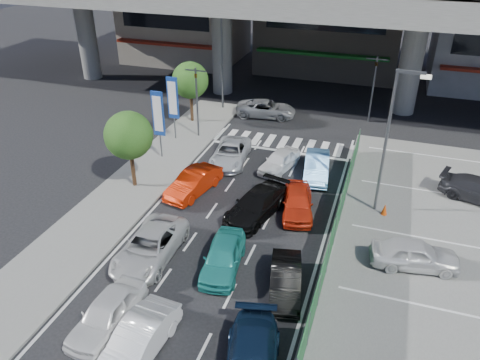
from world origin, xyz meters
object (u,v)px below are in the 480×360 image
(van_white_back_left, at_px, (107,313))
(parked_sedan_white, at_px, (415,254))
(traffic_light_left, at_px, (196,85))
(signboard_near, at_px, (158,116))
(kei_truck_front_right, at_px, (317,167))
(street_lamp_left, at_px, (224,53))
(crossing_wagon_silver, at_px, (266,109))
(traffic_cone, at_px, (385,209))
(tree_near, at_px, (129,136))
(taxi_teal_mid, at_px, (223,256))
(sedan_white_front_mid, at_px, (279,161))
(sedan_black_mid, at_px, (256,205))
(traffic_light_right, at_px, (375,73))
(tree_far, at_px, (190,80))
(street_lamp_right, at_px, (391,132))
(taxi_orange_left, at_px, (194,183))
(sedan_white_mid_left, at_px, (150,246))
(hatch_black_mid_right, at_px, (286,280))
(signboard_far, at_px, (173,100))
(taxi_orange_right, at_px, (298,202))
(wagon_silver_front_left, at_px, (230,153))
(hatch_white_back_mid, at_px, (138,341))

(van_white_back_left, xyz_separation_m, parked_sedan_white, (11.50, 7.67, 0.06))
(traffic_light_left, bearing_deg, signboard_near, -104.02)
(signboard_near, bearing_deg, kei_truck_front_right, 4.33)
(street_lamp_left, height_order, crossing_wagon_silver, street_lamp_left)
(traffic_cone, bearing_deg, crossing_wagon_silver, 130.35)
(crossing_wagon_silver, bearing_deg, van_white_back_left, 172.77)
(tree_near, bearing_deg, taxi_teal_mid, -34.83)
(street_lamp_left, bearing_deg, tree_near, -92.76)
(parked_sedan_white, bearing_deg, van_white_back_left, 114.41)
(sedan_white_front_mid, bearing_deg, signboard_near, -158.92)
(street_lamp_left, relative_size, sedan_black_mid, 1.68)
(traffic_light_right, height_order, tree_far, traffic_light_right)
(street_lamp_right, relative_size, taxi_orange_left, 1.91)
(tree_near, distance_m, tree_far, 10.53)
(street_lamp_left, relative_size, sedan_white_front_mid, 2.17)
(street_lamp_right, xyz_separation_m, street_lamp_left, (-13.50, 12.00, 0.00))
(tree_near, distance_m, sedan_white_mid_left, 7.58)
(street_lamp_left, xyz_separation_m, taxi_orange_left, (3.02, -13.51, -4.08))
(hatch_black_mid_right, bearing_deg, tree_near, 138.87)
(signboard_far, distance_m, parked_sedan_white, 19.30)
(hatch_black_mid_right, bearing_deg, sedan_white_front_mid, 93.32)
(tree_near, relative_size, hatch_black_mid_right, 1.28)
(taxi_orange_right, height_order, traffic_cone, taxi_orange_right)
(street_lamp_right, distance_m, tree_far, 17.27)
(tree_far, distance_m, traffic_cone, 17.98)
(traffic_light_left, xyz_separation_m, wagon_silver_front_left, (3.60, -3.05, -3.29))
(traffic_light_left, bearing_deg, tree_far, 122.62)
(taxi_orange_left, distance_m, kei_truck_front_right, 7.78)
(van_white_back_left, xyz_separation_m, taxi_teal_mid, (3.13, 4.77, 0.00))
(traffic_light_left, xyz_separation_m, kei_truck_front_right, (9.38, -3.22, -3.25))
(signboard_far, xyz_separation_m, tree_near, (0.60, -6.99, 0.32))
(traffic_light_left, bearing_deg, street_lamp_right, -24.16)
(taxi_orange_left, bearing_deg, street_lamp_left, 114.96)
(tree_near, height_order, traffic_cone, tree_near)
(hatch_white_back_mid, xyz_separation_m, taxi_teal_mid, (1.29, 5.59, 0.00))
(signboard_far, relative_size, sedan_white_front_mid, 1.27)
(street_lamp_right, bearing_deg, kei_truck_front_right, 145.18)
(parked_sedan_white, xyz_separation_m, traffic_cone, (-1.55, 4.05, -0.36))
(hatch_black_mid_right, bearing_deg, taxi_orange_left, 125.57)
(sedan_white_front_mid, bearing_deg, tree_near, -133.13)
(sedan_black_mid, relative_size, wagon_silver_front_left, 1.02)
(signboard_near, relative_size, sedan_white_front_mid, 1.27)
(traffic_light_left, xyz_separation_m, sedan_black_mid, (7.07, -8.64, -3.25))
(taxi_teal_mid, height_order, wagon_silver_front_left, taxi_teal_mid)
(taxi_orange_right, bearing_deg, tree_far, 123.90)
(traffic_light_left, xyz_separation_m, tree_near, (-0.80, -8.00, -0.55))
(traffic_light_right, xyz_separation_m, crossing_wagon_silver, (-8.05, -1.54, -3.27))
(traffic_light_left, bearing_deg, signboard_far, -144.30)
(van_white_back_left, xyz_separation_m, wagon_silver_front_left, (-0.17, 15.07, -0.04))
(traffic_light_left, distance_m, taxi_orange_left, 8.68)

